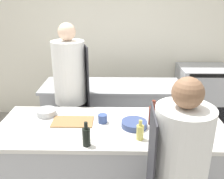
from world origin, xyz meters
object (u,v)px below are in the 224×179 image
bottle_wine (86,136)px  bottle_cooking_oil (175,127)px  bottle_olive_oil (153,115)px  bowl_ceramic_blue (46,112)px  stockpot (66,76)px  bowl_prep_small (134,124)px  bottle_vinegar (140,132)px  oven_range (202,96)px  cup (103,119)px  chef_at_stove (71,96)px  bowl_mixing_large (197,115)px

bottle_wine → bottle_cooking_oil: (0.78, 0.11, 0.04)m
bottle_olive_oil → bowl_ceramic_blue: bottle_olive_oil is taller
stockpot → bottle_olive_oil: bearing=-47.9°
bowl_prep_small → bottle_vinegar: bearing=-80.7°
bottle_cooking_oil → stockpot: bottle_cooking_oil is taller
oven_range → stockpot: 2.30m
oven_range → bowl_prep_small: size_ratio=4.01×
bottle_vinegar → stockpot: 1.78m
oven_range → bottle_olive_oil: 2.08m
bottle_olive_oil → cup: (-0.50, 0.03, -0.06)m
oven_range → chef_at_stove: (-2.03, -1.01, 0.40)m
oven_range → chef_at_stove: 2.30m
bottle_vinegar → bottle_cooking_oil: bottle_cooking_oil is taller
bottle_vinegar → cup: (-0.35, 0.31, -0.03)m
bottle_vinegar → cup: 0.47m
bottle_wine → bowl_mixing_large: bottle_wine is taller
chef_at_stove → bottle_cooking_oil: chef_at_stove is taller
bottle_wine → cup: bearing=74.4°
bottle_wine → bottle_vinegar: bearing=13.0°
oven_range → cup: (-1.59, -1.68, 0.43)m
bottle_wine → bowl_mixing_large: size_ratio=1.36×
bottle_cooking_oil → bowl_mixing_large: size_ratio=1.92×
bowl_mixing_large → bowl_ceramic_blue: size_ratio=0.78×
bowl_prep_small → cup: (-0.31, 0.08, 0.01)m
oven_range → bowl_mixing_large: (-0.60, -1.56, 0.42)m
bottle_wine → stockpot: (-0.49, 1.61, 0.02)m
bowl_mixing_large → bowl_ceramic_blue: (-1.60, 0.04, 0.00)m
bottle_vinegar → bottle_wine: size_ratio=0.84×
bottle_cooking_oil → cup: 0.73m
bottle_olive_oil → bottle_wine: (-0.62, -0.39, -0.01)m
chef_at_stove → cup: bearing=16.2°
bottle_olive_oil → bowl_prep_small: size_ratio=1.02×
bottle_olive_oil → stockpot: size_ratio=0.82×
oven_range → stockpot: (-2.19, -0.48, 0.50)m
chef_at_stove → bowl_ceramic_blue: 0.55m
cup → bottle_olive_oil: bearing=-2.9°
oven_range → bowl_mixing_large: oven_range is taller
bottle_wine → bowl_prep_small: bottle_wine is taller
bottle_wine → bowl_ceramic_blue: bottle_wine is taller
bottle_vinegar → bowl_mixing_large: bearing=33.6°
bottle_cooking_oil → bowl_mixing_large: 0.54m
chef_at_stove → bottle_cooking_oil: 1.48m
bottle_wine → bowl_prep_small: (0.43, 0.33, -0.06)m
cup → stockpot: (-0.60, 1.20, 0.06)m
chef_at_stove → stockpot: chef_at_stove is taller
bowl_mixing_large → cup: cup is taller
chef_at_stove → bowl_mixing_large: (1.43, -0.56, 0.02)m
bowl_ceramic_blue → cup: cup is taller
bottle_cooking_oil → bottle_wine: bearing=-171.8°
oven_range → bottle_wine: 2.74m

